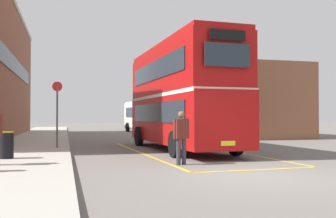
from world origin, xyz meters
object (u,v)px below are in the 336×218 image
Objects in this scene: double_decker_bus at (180,95)px; single_deck_bus at (147,115)px; litter_bin at (7,145)px; pedestrian_boarding at (181,134)px; bus_stop_sign at (57,108)px.

double_decker_bus is 19.99m from single_deck_bus.
pedestrian_boarding is at bearing -20.07° from litter_bin.
single_deck_bus is 25.34m from pedestrian_boarding.
pedestrian_boarding is (-4.07, -25.00, -0.66)m from single_deck_bus.
pedestrian_boarding is 7.44m from bus_stop_sign.
double_decker_bus is at bearing 24.77° from litter_bin.
bus_stop_sign is at bearing -113.06° from single_deck_bus.
pedestrian_boarding is at bearing -99.24° from single_deck_bus.
litter_bin is (-5.43, 1.98, -0.39)m from pedestrian_boarding.
bus_stop_sign reaches higher than single_deck_bus.
single_deck_bus is at bearing 67.58° from litter_bin.
single_deck_bus reaches higher than litter_bin.
single_deck_bus is 24.92m from litter_bin.
double_decker_bus is 11.19× the size of litter_bin.
bus_stop_sign reaches higher than litter_bin.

